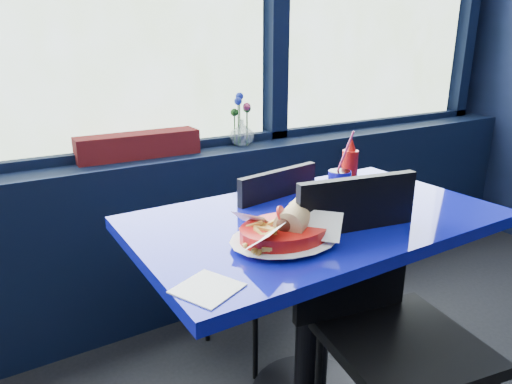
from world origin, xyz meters
The scene contains 10 objects.
window_sill centered at (0.00, 2.87, 0.40)m, with size 5.00×0.26×0.80m, color black.
near_table centered at (0.30, 2.00, 0.57)m, with size 1.20×0.70×0.75m.
chair_near_front centered at (0.34, 1.73, 0.53)m, with size 0.48×0.48×0.91m.
chair_near_back centered at (0.31, 2.33, 0.49)m, with size 0.44×0.45×0.85m.
planter_box centered at (0.00, 2.90, 0.85)m, with size 0.54×0.14×0.11m, color maroon.
flower_vase centered at (0.52, 2.87, 0.88)m, with size 0.16×0.16×0.26m.
food_basket centered at (0.09, 1.88, 0.79)m, with size 0.32×0.32×0.11m.
ketchup_bottle centered at (0.54, 2.11, 0.85)m, with size 0.06×0.06×0.22m.
soda_cup centered at (0.42, 2.03, 0.82)m, with size 0.08×0.08×0.26m.
napkin centered at (-0.22, 1.76, 0.75)m, with size 0.13×0.13×0.00m, color white.
Camera 1 is at (-0.61, 0.91, 1.28)m, focal length 32.00 mm.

